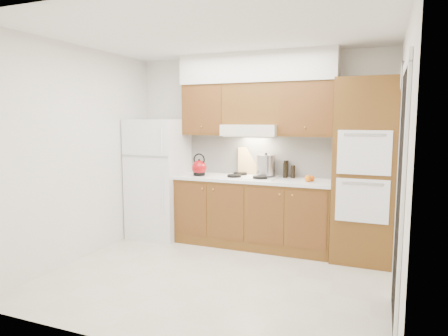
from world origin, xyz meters
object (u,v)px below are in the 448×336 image
object	(u,v)px
kettle	(199,168)
oven_cabinet	(365,171)
stock_pot	(266,165)
fridge	(159,178)

from	to	relation	value
kettle	oven_cabinet	bearing A→B (deg)	-6.07
oven_cabinet	stock_pot	distance (m)	1.27
fridge	kettle	world-z (taller)	fridge
oven_cabinet	stock_pot	xyz separation A→B (m)	(-1.27, 0.12, 0.00)
oven_cabinet	kettle	size ratio (longest dim) A/B	10.69
stock_pot	oven_cabinet	bearing A→B (deg)	-5.50
kettle	fridge	bearing A→B (deg)	167.91
oven_cabinet	fridge	bearing A→B (deg)	-179.30
fridge	oven_cabinet	distance (m)	2.86
stock_pot	fridge	bearing A→B (deg)	-174.31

